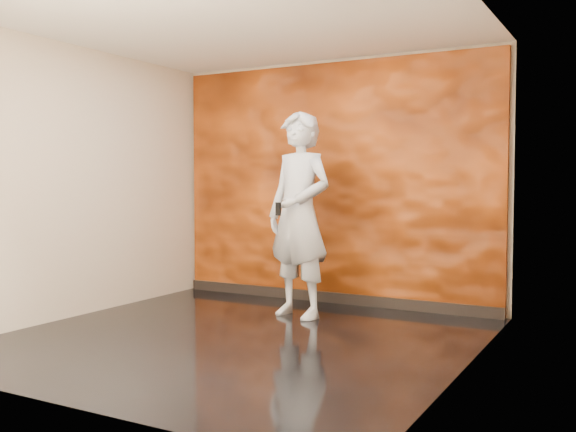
% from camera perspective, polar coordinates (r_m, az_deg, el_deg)
% --- Properties ---
extents(room, '(4.02, 4.02, 2.81)m').
position_cam_1_polar(room, '(5.69, -4.40, 3.09)').
color(room, black).
rests_on(room, ground).
extents(feature_wall, '(3.90, 0.06, 2.75)m').
position_cam_1_polar(feature_wall, '(7.41, 3.93, 2.92)').
color(feature_wall, '#D75814').
rests_on(feature_wall, ground).
extents(baseboard, '(3.90, 0.04, 0.12)m').
position_cam_1_polar(baseboard, '(7.49, 3.76, -7.23)').
color(baseboard, black).
rests_on(baseboard, ground).
extents(man, '(0.87, 0.68, 2.11)m').
position_cam_1_polar(man, '(6.60, 1.01, 0.11)').
color(man, '#A4A8B3').
rests_on(man, ground).
extents(phone, '(0.07, 0.04, 0.13)m').
position_cam_1_polar(phone, '(6.34, -0.88, 0.63)').
color(phone, black).
rests_on(phone, man).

